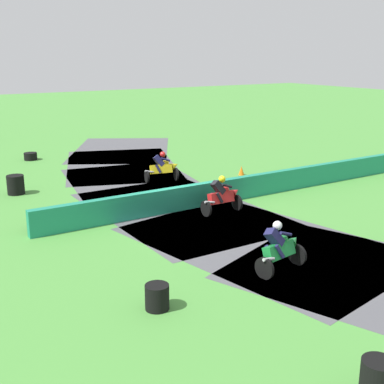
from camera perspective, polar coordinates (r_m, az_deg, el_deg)
name	(u,v)px	position (r m, az deg, el deg)	size (l,w,h in m)	color
ground_plane	(179,210)	(19.29, -1.42, -2.01)	(120.00, 120.00, 0.00)	#4C933D
track_asphalt	(212,204)	(20.08, 2.30, -1.31)	(11.19, 35.10, 0.01)	#515156
safety_barrier	(288,180)	(22.36, 10.65, 1.36)	(0.30, 22.16, 0.90)	#1E8466
motorcycle_lead_yellow	(163,167)	(23.48, -3.30, 2.75)	(1.71, 1.03, 1.43)	black
motorcycle_chase_red	(222,195)	(18.85, 3.41, -0.38)	(1.68, 0.76, 1.43)	black
motorcycle_trailing_green	(280,248)	(14.13, 9.83, -6.12)	(1.67, 1.01, 1.42)	black
tire_stack_near	(31,156)	(29.60, -17.56, 3.81)	(0.70, 0.70, 0.40)	black
tire_stack_mid_a	(16,185)	(22.58, -19.07, 0.77)	(0.71, 0.71, 0.80)	black
tire_stack_mid_b	(40,223)	(17.95, -16.56, -3.33)	(0.68, 0.68, 0.40)	black
tire_stack_far	(157,297)	(12.05, -3.91, -11.60)	(0.56, 0.56, 0.60)	black
tire_stack_extra_a	(377,382)	(9.67, 19.96, -19.29)	(0.59, 0.59, 0.80)	black
traffic_cone	(241,171)	(24.84, 5.53, 2.40)	(0.28, 0.28, 0.44)	orange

